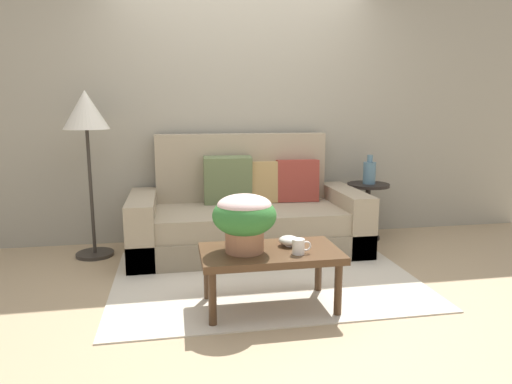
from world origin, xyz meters
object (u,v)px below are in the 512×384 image
Objects in this scene: potted_plant at (244,216)px; couch at (248,216)px; floor_lamp at (86,120)px; coffee_mug at (299,246)px; table_vase at (369,172)px; side_table at (368,201)px; coffee_table at (270,257)px; snack_bowl at (289,240)px.

couch is at bearing 79.79° from potted_plant.
floor_lamp is 11.70× the size of coffee_mug.
floor_lamp is 2.71m from table_vase.
side_table is 1.97× the size of table_vase.
side_table reaches higher than coffee_table.
couch is 1.24m from snack_bowl.
table_vase reaches higher than coffee_mug.
floor_lamp is 5.08× the size of table_vase.
coffee_mug is at bearing -44.32° from floor_lamp.
coffee_mug is (0.10, -1.41, 0.13)m from couch.
coffee_table is at bearing 145.80° from coffee_mug.
side_table is (1.26, 0.13, 0.07)m from couch.
snack_bowl is (0.32, 0.07, -0.20)m from potted_plant.
coffee_mug is at bearing -85.91° from couch.
coffee_mug reaches higher than snack_bowl.
side_table is at bearing 47.37° from coffee_table.
floor_lamp reaches higher than side_table.
coffee_table is 3.16× the size of table_vase.
coffee_mug is at bearing -18.78° from potted_plant.
floor_lamp is at bearing -178.43° from table_vase.
side_table reaches higher than coffee_mug.
floor_lamp is at bearing 139.03° from snack_bowl.
table_vase is at bearing 43.66° from potted_plant.
table_vase is (1.32, 1.43, 0.34)m from coffee_table.
couch is 1.26m from side_table.
coffee_mug is at bearing -83.57° from snack_bowl.
side_table is (1.32, 1.43, 0.04)m from coffee_table.
side_table is at bearing 53.22° from coffee_mug.
coffee_table is 1.95m from side_table.
floor_lamp is (-2.66, -0.08, 0.82)m from side_table.
coffee_mug is (0.34, -0.11, -0.19)m from potted_plant.
side_table is 0.30m from table_vase.
couch is 16.89× the size of coffee_mug.
side_table is 0.39× the size of floor_lamp.
coffee_table is 0.62× the size of floor_lamp.
coffee_mug is at bearing -126.78° from side_table.
couch is at bearing 87.23° from coffee_table.
snack_bowl is (0.14, 0.07, 0.09)m from coffee_table.
floor_lamp is 2.23m from coffee_mug.
potted_plant is at bearing -100.21° from couch.
table_vase is (2.66, 0.07, -0.53)m from floor_lamp.
coffee_table is 0.18m from snack_bowl.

